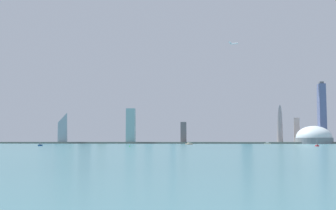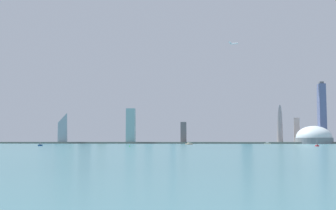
{
  "view_description": "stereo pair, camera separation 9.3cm",
  "coord_description": "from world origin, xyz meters",
  "px_view_note": "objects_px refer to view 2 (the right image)",
  "views": [
    {
      "loc": [
        34.09,
        -506.1,
        10.31
      ],
      "look_at": [
        -53.45,
        482.15,
        92.08
      ],
      "focal_mm": 44.43,
      "sensor_mm": 36.0,
      "label": 1
    },
    {
      "loc": [
        34.18,
        -506.09,
        10.31
      ],
      "look_at": [
        -53.45,
        482.15,
        92.08
      ],
      "focal_mm": 44.43,
      "sensor_mm": 36.0,
      "label": 2
    }
  ],
  "objects_px": {
    "skyscraper_3": "(68,118)",
    "skyscraper_6": "(60,129)",
    "skyscraper_9": "(102,132)",
    "skyscraper_11": "(64,126)",
    "skyscraper_1": "(296,130)",
    "skyscraper_12": "(184,133)",
    "skyscraper_13": "(131,126)",
    "observation_tower": "(278,72)",
    "skyscraper_5": "(247,119)",
    "skyscraper_8": "(149,126)",
    "skyscraper_4": "(57,120)",
    "skyscraper_0": "(173,110)",
    "channel_buoy_0": "(130,146)",
    "stadium_dome": "(314,138)",
    "boat_3": "(267,143)",
    "airplane": "(231,44)",
    "boat_1": "(189,144)",
    "boat_2": "(40,145)",
    "boat_0": "(317,145)",
    "skyscraper_7": "(322,113)",
    "skyscraper_2": "(46,132)"
  },
  "relations": [
    {
      "from": "skyscraper_1",
      "to": "boat_3",
      "type": "xyz_separation_m",
      "value": [
        -88.82,
        -133.27,
        -31.6
      ]
    },
    {
      "from": "skyscraper_9",
      "to": "skyscraper_11",
      "type": "bearing_deg",
      "value": -168.0
    },
    {
      "from": "skyscraper_3",
      "to": "skyscraper_6",
      "type": "xyz_separation_m",
      "value": [
        -7.52,
        -42.94,
        -30.78
      ]
    },
    {
      "from": "skyscraper_4",
      "to": "skyscraper_5",
      "type": "distance_m",
      "value": 506.57
    },
    {
      "from": "skyscraper_4",
      "to": "boat_3",
      "type": "relative_size",
      "value": 8.68
    },
    {
      "from": "boat_3",
      "to": "channel_buoy_0",
      "type": "distance_m",
      "value": 410.38
    },
    {
      "from": "skyscraper_2",
      "to": "skyscraper_8",
      "type": "distance_m",
      "value": 266.25
    },
    {
      "from": "skyscraper_4",
      "to": "boat_3",
      "type": "height_order",
      "value": "skyscraper_4"
    },
    {
      "from": "skyscraper_6",
      "to": "skyscraper_13",
      "type": "height_order",
      "value": "skyscraper_6"
    },
    {
      "from": "skyscraper_6",
      "to": "skyscraper_12",
      "type": "bearing_deg",
      "value": -8.65
    },
    {
      "from": "skyscraper_12",
      "to": "skyscraper_11",
      "type": "bearing_deg",
      "value": -177.82
    },
    {
      "from": "boat_0",
      "to": "channel_buoy_0",
      "type": "height_order",
      "value": "boat_0"
    },
    {
      "from": "skyscraper_0",
      "to": "skyscraper_9",
      "type": "bearing_deg",
      "value": -167.38
    },
    {
      "from": "skyscraper_12",
      "to": "boat_2",
      "type": "distance_m",
      "value": 432.68
    },
    {
      "from": "skyscraper_11",
      "to": "skyscraper_13",
      "type": "height_order",
      "value": "skyscraper_11"
    },
    {
      "from": "skyscraper_0",
      "to": "channel_buoy_0",
      "type": "xyz_separation_m",
      "value": [
        -22.78,
        -479.64,
        -81.69
      ]
    },
    {
      "from": "skyscraper_0",
      "to": "skyscraper_5",
      "type": "distance_m",
      "value": 187.02
    },
    {
      "from": "skyscraper_5",
      "to": "airplane",
      "type": "xyz_separation_m",
      "value": [
        -40.56,
        -66.52,
        178.89
      ]
    },
    {
      "from": "skyscraper_13",
      "to": "boat_1",
      "type": "relative_size",
      "value": 4.89
    },
    {
      "from": "observation_tower",
      "to": "stadium_dome",
      "type": "xyz_separation_m",
      "value": [
        70.91,
        -35.58,
        -161.95
      ]
    },
    {
      "from": "skyscraper_11",
      "to": "boat_3",
      "type": "height_order",
      "value": "skyscraper_11"
    },
    {
      "from": "stadium_dome",
      "to": "skyscraper_13",
      "type": "xyz_separation_m",
      "value": [
        -427.24,
        -7.98,
        29.5
      ]
    },
    {
      "from": "skyscraper_7",
      "to": "observation_tower",
      "type": "bearing_deg",
      "value": 173.06
    },
    {
      "from": "skyscraper_4",
      "to": "airplane",
      "type": "relative_size",
      "value": 3.55
    },
    {
      "from": "skyscraper_8",
      "to": "boat_3",
      "type": "relative_size",
      "value": 6.7
    },
    {
      "from": "skyscraper_1",
      "to": "boat_3",
      "type": "relative_size",
      "value": 5.14
    },
    {
      "from": "skyscraper_7",
      "to": "airplane",
      "type": "xyz_separation_m",
      "value": [
        -212.67,
        -17.25,
        167.92
      ]
    },
    {
      "from": "skyscraper_13",
      "to": "boat_2",
      "type": "xyz_separation_m",
      "value": [
        -71.79,
        -370.27,
        -40.19
      ]
    },
    {
      "from": "skyscraper_2",
      "to": "skyscraper_12",
      "type": "xyz_separation_m",
      "value": [
        357.24,
        -43.83,
        -2.8
      ]
    },
    {
      "from": "skyscraper_5",
      "to": "skyscraper_9",
      "type": "distance_m",
      "value": 364.05
    },
    {
      "from": "skyscraper_1",
      "to": "skyscraper_12",
      "type": "relative_size",
      "value": 1.43
    },
    {
      "from": "skyscraper_7",
      "to": "skyscraper_8",
      "type": "bearing_deg",
      "value": 173.24
    },
    {
      "from": "skyscraper_12",
      "to": "observation_tower",
      "type": "bearing_deg",
      "value": 7.25
    },
    {
      "from": "skyscraper_1",
      "to": "boat_0",
      "type": "xyz_separation_m",
      "value": [
        -60.44,
        -417.98,
        -31.94
      ]
    },
    {
      "from": "observation_tower",
      "to": "stadium_dome",
      "type": "bearing_deg",
      "value": -26.64
    },
    {
      "from": "stadium_dome",
      "to": "boat_3",
      "type": "bearing_deg",
      "value": -143.14
    },
    {
      "from": "skyscraper_11",
      "to": "boat_0",
      "type": "relative_size",
      "value": 9.91
    },
    {
      "from": "stadium_dome",
      "to": "skyscraper_0",
      "type": "bearing_deg",
      "value": 170.92
    },
    {
      "from": "boat_3",
      "to": "channel_buoy_0",
      "type": "bearing_deg",
      "value": -110.86
    },
    {
      "from": "boat_0",
      "to": "channel_buoy_0",
      "type": "relative_size",
      "value": 4.27
    },
    {
      "from": "skyscraper_3",
      "to": "channel_buoy_0",
      "type": "xyz_separation_m",
      "value": [
        264.09,
        -525.07,
        -65.07
      ]
    },
    {
      "from": "skyscraper_5",
      "to": "skyscraper_8",
      "type": "distance_m",
      "value": 249.19
    },
    {
      "from": "observation_tower",
      "to": "stadium_dome",
      "type": "height_order",
      "value": "observation_tower"
    },
    {
      "from": "skyscraper_4",
      "to": "boat_1",
      "type": "relative_size",
      "value": 7.25
    },
    {
      "from": "skyscraper_0",
      "to": "channel_buoy_0",
      "type": "distance_m",
      "value": 487.08
    },
    {
      "from": "stadium_dome",
      "to": "boat_3",
      "type": "distance_m",
      "value": 149.65
    },
    {
      "from": "boat_1",
      "to": "skyscraper_4",
      "type": "bearing_deg",
      "value": 86.05
    },
    {
      "from": "skyscraper_11",
      "to": "skyscraper_4",
      "type": "bearing_deg",
      "value": 117.57
    },
    {
      "from": "skyscraper_1",
      "to": "skyscraper_3",
      "type": "xyz_separation_m",
      "value": [
        -586.73,
        54.55,
        32.86
      ]
    },
    {
      "from": "boat_3",
      "to": "skyscraper_11",
      "type": "bearing_deg",
      "value": -176.27
    }
  ]
}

